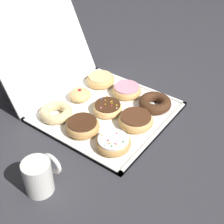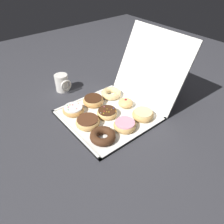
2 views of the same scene
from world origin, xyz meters
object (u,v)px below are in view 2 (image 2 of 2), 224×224
object	(u,v)px
sprinkle_donut_0	(73,109)
coffee_mug	(62,83)
jelly_filled_donut_7	(126,103)
chocolate_cake_ring_donut_2	(103,136)
glazed_ring_donut_8	(143,114)
chocolate_frosted_donut_1	(87,121)
sprinkle_donut_4	(108,113)
chocolate_frosted_donut_3	(93,101)
donut_box	(108,116)
pink_frosted_donut_5	(125,125)
cruller_donut_6	(111,93)

from	to	relation	value
sprinkle_donut_0	coffee_mug	bearing A→B (deg)	163.53
sprinkle_donut_0	jelly_filled_donut_7	xyz separation A→B (m)	(0.13, 0.25, 0.00)
chocolate_cake_ring_donut_2	glazed_ring_donut_8	bearing A→B (deg)	88.82
chocolate_frosted_donut_1	chocolate_cake_ring_donut_2	size ratio (longest dim) A/B	1.00
chocolate_frosted_donut_1	coffee_mug	xyz separation A→B (m)	(-0.37, 0.07, 0.02)
sprinkle_donut_4	glazed_ring_donut_8	xyz separation A→B (m)	(0.13, 0.13, 0.00)
sprinkle_donut_0	chocolate_frosted_donut_3	distance (m)	0.13
chocolate_frosted_donut_1	chocolate_frosted_donut_3	distance (m)	0.18
donut_box	pink_frosted_donut_5	size ratio (longest dim) A/B	3.85
cruller_donut_6	glazed_ring_donut_8	distance (m)	0.26
chocolate_frosted_donut_3	jelly_filled_donut_7	distance (m)	0.18
donut_box	pink_frosted_donut_5	world-z (taller)	pink_frosted_donut_5
jelly_filled_donut_7	pink_frosted_donut_5	bearing A→B (deg)	-42.76
chocolate_cake_ring_donut_2	cruller_donut_6	world-z (taller)	same
sprinkle_donut_4	cruller_donut_6	world-z (taller)	sprinkle_donut_4
sprinkle_donut_0	chocolate_frosted_donut_1	distance (m)	0.13
jelly_filled_donut_7	coffee_mug	bearing A→B (deg)	-154.73
chocolate_frosted_donut_3	cruller_donut_6	world-z (taller)	chocolate_frosted_donut_3
chocolate_frosted_donut_1	cruller_donut_6	world-z (taller)	chocolate_frosted_donut_1
sprinkle_donut_0	chocolate_frosted_donut_3	xyz separation A→B (m)	(0.00, 0.13, 0.00)
sprinkle_donut_4	cruller_donut_6	distance (m)	0.19
sprinkle_donut_4	glazed_ring_donut_8	distance (m)	0.18
chocolate_cake_ring_donut_2	coffee_mug	bearing A→B (deg)	171.70
jelly_filled_donut_7	sprinkle_donut_4	bearing A→B (deg)	-88.65
chocolate_cake_ring_donut_2	sprinkle_donut_4	size ratio (longest dim) A/B	1.12
donut_box	jelly_filled_donut_7	size ratio (longest dim) A/B	5.27
chocolate_cake_ring_donut_2	coffee_mug	xyz separation A→B (m)	(-0.50, 0.07, 0.03)
chocolate_cake_ring_donut_2	donut_box	bearing A→B (deg)	134.10
chocolate_frosted_donut_1	coffee_mug	world-z (taller)	coffee_mug
chocolate_frosted_donut_3	sprinkle_donut_4	xyz separation A→B (m)	(0.14, -0.00, -0.00)
chocolate_frosted_donut_1	chocolate_cake_ring_donut_2	xyz separation A→B (m)	(0.13, -0.00, -0.00)
chocolate_cake_ring_donut_2	glazed_ring_donut_8	size ratio (longest dim) A/B	1.07
sprinkle_donut_0	coffee_mug	world-z (taller)	coffee_mug
chocolate_frosted_donut_1	donut_box	bearing A→B (deg)	88.41
sprinkle_donut_0	cruller_donut_6	size ratio (longest dim) A/B	0.97
sprinkle_donut_4	chocolate_cake_ring_donut_2	bearing A→B (deg)	-45.57
jelly_filled_donut_7	glazed_ring_donut_8	bearing A→B (deg)	1.08
sprinkle_donut_0	glazed_ring_donut_8	xyz separation A→B (m)	(0.26, 0.25, 0.00)
chocolate_frosted_donut_1	chocolate_frosted_donut_3	world-z (taller)	chocolate_frosted_donut_3
sprinkle_donut_0	chocolate_cake_ring_donut_2	xyz separation A→B (m)	(0.26, -0.00, 0.00)
jelly_filled_donut_7	chocolate_frosted_donut_1	bearing A→B (deg)	-91.08
sprinkle_donut_4	donut_box	bearing A→B (deg)	126.19
chocolate_frosted_donut_1	coffee_mug	distance (m)	0.38
pink_frosted_donut_5	cruller_donut_6	world-z (taller)	same
chocolate_frosted_donut_1	pink_frosted_donut_5	bearing A→B (deg)	43.76
chocolate_cake_ring_donut_2	pink_frosted_donut_5	xyz separation A→B (m)	(0.01, 0.13, 0.00)
chocolate_cake_ring_donut_2	coffee_mug	distance (m)	0.51
chocolate_frosted_donut_3	jelly_filled_donut_7	xyz separation A→B (m)	(0.13, 0.12, 0.00)
chocolate_cake_ring_donut_2	jelly_filled_donut_7	xyz separation A→B (m)	(-0.12, 0.25, 0.00)
coffee_mug	cruller_donut_6	bearing A→B (deg)	35.86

